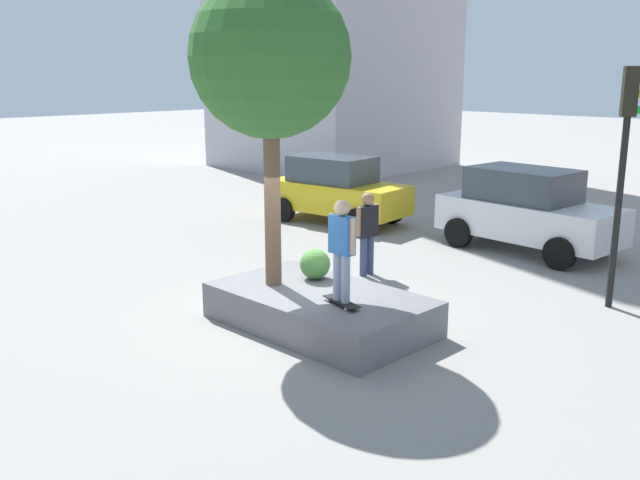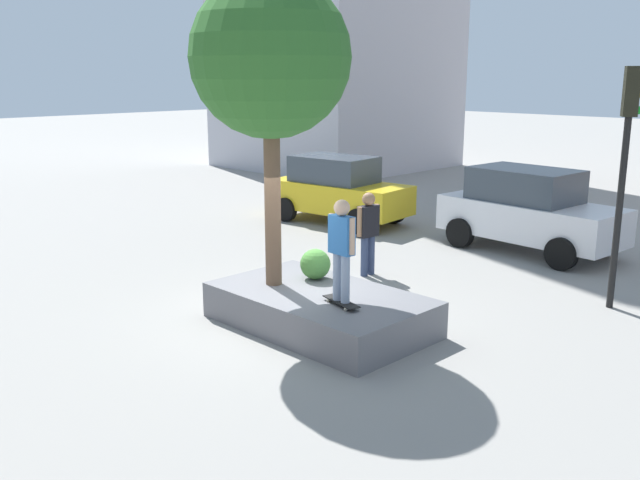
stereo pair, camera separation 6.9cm
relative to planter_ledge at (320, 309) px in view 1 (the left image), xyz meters
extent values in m
plane|color=gray|center=(-0.58, -0.01, -0.31)|extent=(120.00, 120.00, 0.00)
cube|color=slate|center=(0.00, 0.00, 0.00)|extent=(3.69, 2.16, 0.61)
cylinder|color=brown|center=(-0.90, -0.24, 1.86)|extent=(0.28, 0.28, 3.11)
sphere|color=#2D6628|center=(-0.90, -0.24, 4.14)|extent=(2.65, 2.65, 2.65)
sphere|color=#4C8C3D|center=(-0.61, 0.49, 0.58)|extent=(0.54, 0.54, 0.54)
cube|color=black|center=(0.72, -0.25, 0.37)|extent=(0.83, 0.39, 0.02)
sphere|color=beige|center=(0.99, -0.23, 0.33)|extent=(0.06, 0.06, 0.06)
sphere|color=beige|center=(0.95, -0.39, 0.33)|extent=(0.06, 0.06, 0.06)
sphere|color=beige|center=(0.49, -0.10, 0.33)|extent=(0.06, 0.06, 0.06)
sphere|color=beige|center=(0.46, -0.27, 0.33)|extent=(0.06, 0.06, 0.06)
cylinder|color=#8C9EB7|center=(0.63, -0.24, 0.76)|extent=(0.14, 0.14, 0.77)
cylinder|color=#8C9EB7|center=(0.82, -0.25, 0.76)|extent=(0.14, 0.14, 0.77)
cube|color=#2D6BB2|center=(0.72, -0.25, 1.45)|extent=(0.45, 0.21, 0.60)
cylinder|color=#D8AD8C|center=(0.50, -0.23, 1.47)|extent=(0.09, 0.09, 0.57)
cylinder|color=#D8AD8C|center=(0.95, -0.26, 1.47)|extent=(0.09, 0.09, 0.57)
sphere|color=#D8AD8C|center=(0.72, -0.25, 1.88)|extent=(0.25, 0.25, 0.25)
cube|color=gold|center=(-5.65, 6.41, 0.45)|extent=(4.24, 2.16, 0.81)
cube|color=#38424C|center=(-5.85, 6.38, 1.22)|extent=(2.43, 1.75, 0.73)
cylinder|color=black|center=(-4.45, 7.40, 0.04)|extent=(0.71, 0.28, 0.69)
cylinder|color=black|center=(-4.26, 5.70, 0.04)|extent=(0.71, 0.28, 0.69)
cylinder|color=black|center=(-7.04, 7.11, 0.04)|extent=(0.71, 0.28, 0.69)
cylinder|color=black|center=(-6.85, 5.41, 0.04)|extent=(0.71, 0.28, 0.69)
cube|color=white|center=(-0.09, 7.18, 0.48)|extent=(4.38, 2.07, 0.86)
cube|color=#38424C|center=(-0.31, 7.20, 1.30)|extent=(2.49, 1.73, 0.77)
cylinder|color=black|center=(1.33, 7.99, 0.06)|extent=(0.74, 0.26, 0.73)
cylinder|color=black|center=(1.22, 6.20, 0.06)|extent=(0.74, 0.26, 0.73)
cylinder|color=black|center=(-1.40, 8.17, 0.06)|extent=(0.74, 0.26, 0.73)
cylinder|color=black|center=(-1.52, 6.38, 0.06)|extent=(0.74, 0.26, 0.73)
cylinder|color=black|center=(3.04, 4.49, 1.42)|extent=(0.12, 0.12, 3.46)
cube|color=black|center=(3.04, 4.49, 3.58)|extent=(0.35, 0.36, 0.85)
sphere|color=gold|center=(3.17, 4.57, 3.55)|extent=(0.14, 0.14, 0.14)
sphere|color=green|center=(3.17, 4.57, 3.27)|extent=(0.14, 0.14, 0.14)
cylinder|color=navy|center=(-1.51, 2.82, 0.11)|extent=(0.15, 0.15, 0.84)
cylinder|color=navy|center=(-1.49, 3.02, 0.11)|extent=(0.15, 0.15, 0.84)
cube|color=black|center=(-1.50, 2.92, 0.87)|extent=(0.23, 0.49, 0.66)
cylinder|color=#9E7251|center=(-1.52, 2.67, 0.89)|extent=(0.10, 0.10, 0.62)
cylinder|color=#9E7251|center=(-1.48, 3.17, 0.89)|extent=(0.10, 0.10, 0.62)
sphere|color=#9E7251|center=(-1.50, 2.92, 1.33)|extent=(0.28, 0.28, 0.28)
camera|label=1|loc=(7.90, -7.95, 3.90)|focal=39.27mm
camera|label=2|loc=(7.95, -7.91, 3.90)|focal=39.27mm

